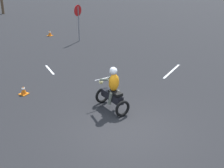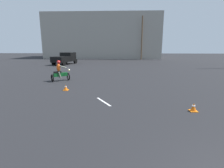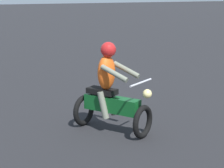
{
  "view_description": "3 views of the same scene",
  "coord_description": "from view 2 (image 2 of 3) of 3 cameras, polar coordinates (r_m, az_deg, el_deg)",
  "views": [
    {
      "loc": [
        -7.63,
        -4.15,
        5.3
      ],
      "look_at": [
        1.03,
        1.16,
        1.0
      ],
      "focal_mm": 50.0,
      "sensor_mm": 36.0,
      "label": 1
    },
    {
      "loc": [
        -2.94,
        -2.44,
        2.82
      ],
      "look_at": [
        -3.34,
        6.15,
        0.9
      ],
      "focal_mm": 28.0,
      "sensor_mm": 36.0,
      "label": 2
    },
    {
      "loc": [
        -0.48,
        8.53,
        2.67
      ],
      "look_at": [
        -7.71,
        11.13,
        0.9
      ],
      "focal_mm": 70.0,
      "sensor_mm": 36.0,
      "label": 3
    }
  ],
  "objects": [
    {
      "name": "motorcycle_rider_background",
      "position": [
        14.53,
        -16.68,
        3.76
      ],
      "size": [
        1.48,
        1.32,
        1.66
      ],
      "rotation": [
        0.0,
        0.0,
        5.35
      ],
      "color": "black",
      "rests_on": "ground"
    },
    {
      "name": "utility_pole_far",
      "position": [
        35.7,
        9.72,
        14.54
      ],
      "size": [
        0.24,
        0.24,
        8.31
      ],
      "primitive_type": "cylinder",
      "color": "brown",
      "rests_on": "ground"
    },
    {
      "name": "pickup_truck",
      "position": [
        27.36,
        -15.14,
        8.17
      ],
      "size": [
        3.02,
        4.51,
        1.73
      ],
      "rotation": [
        0.0,
        0.0,
        -0.29
      ],
      "color": "black",
      "rests_on": "ground"
    },
    {
      "name": "lane_stripe_nw",
      "position": [
        8.96,
        -2.77,
        -5.76
      ],
      "size": [
        0.87,
        1.36,
        0.01
      ],
      "primitive_type": "cube",
      "rotation": [
        0.0,
        0.0,
        3.68
      ],
      "color": "silver",
      "rests_on": "ground"
    },
    {
      "name": "building_backdrop",
      "position": [
        41.67,
        -2.83,
        15.12
      ],
      "size": [
        24.57,
        10.5,
        9.37
      ],
      "primitive_type": "cube",
      "color": "gray",
      "rests_on": "ground"
    },
    {
      "name": "traffic_cone_near_left",
      "position": [
        8.42,
        25.08,
        -6.94
      ],
      "size": [
        0.32,
        0.32,
        0.37
      ],
      "color": "orange",
      "rests_on": "ground"
    },
    {
      "name": "traffic_cone_mid_left",
      "position": [
        11.51,
        -14.88,
        -1.17
      ],
      "size": [
        0.32,
        0.32,
        0.35
      ],
      "color": "orange",
      "rests_on": "ground"
    }
  ]
}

